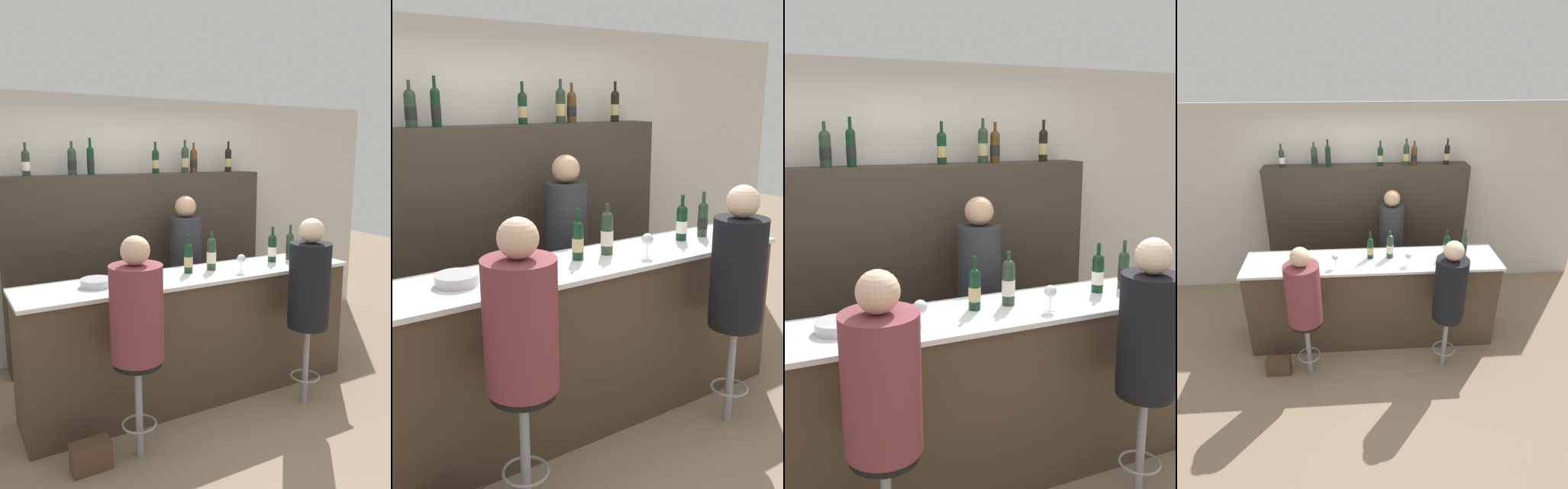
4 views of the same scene
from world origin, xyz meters
The scene contains 22 objects.
ground_plane centered at (0.00, 0.00, 0.00)m, with size 16.00×16.00×0.00m, color #8C755B.
wall_back centered at (0.00, 1.63, 1.30)m, with size 6.40×0.05×2.60m.
bar_counter centered at (0.00, 0.27, 0.54)m, with size 2.86×0.59×1.07m.
back_bar_cabinet centered at (0.00, 1.40, 0.92)m, with size 2.68×0.28×1.84m.
wine_bottle_counter_0 centered at (-0.02, 0.33, 1.20)m, with size 0.07×0.07×0.32m.
wine_bottle_counter_1 centered at (0.20, 0.33, 1.21)m, with size 0.08×0.08×0.33m.
wine_bottle_counter_2 centered at (0.84, 0.33, 1.20)m, with size 0.08×0.08×0.32m.
wine_bottle_counter_3 centered at (1.05, 0.33, 1.20)m, with size 0.07×0.07×0.32m.
wine_bottle_backbar_1 centered at (-0.66, 1.40, 1.97)m, with size 0.08×0.08×0.31m.
wine_bottle_backbar_2 centered at (-0.49, 1.40, 1.98)m, with size 0.07×0.07×0.34m.
wine_bottle_backbar_3 centered at (0.18, 1.40, 1.97)m, with size 0.07×0.07×0.31m.
wine_bottle_backbar_4 centered at (0.51, 1.40, 1.98)m, with size 0.08×0.08×0.34m.
wine_bottle_backbar_5 centered at (0.62, 1.40, 1.97)m, with size 0.08×0.08×0.31m.
wine_bottle_backbar_6 centered at (1.05, 1.40, 1.97)m, with size 0.07×0.07×0.33m.
wine_glass_0 centered at (-0.41, 0.14, 1.19)m, with size 0.08×0.08×0.16m.
wine_glass_1 centered at (0.38, 0.14, 1.18)m, with size 0.07×0.07×0.15m.
metal_bowl centered at (-0.81, 0.29, 1.10)m, with size 0.23×0.23×0.06m.
bar_stool_left centered at (-0.72, -0.28, 0.53)m, with size 0.32×0.32×0.70m.
guest_seated_left centered at (-0.72, -0.28, 1.06)m, with size 0.35×0.35×0.83m.
bar_stool_right centered at (0.75, -0.28, 0.53)m, with size 0.32×0.32×0.70m.
guest_seated_right centered at (0.75, -0.28, 1.07)m, with size 0.33×0.33×0.85m.
bartender centered at (0.29, 0.97, 0.77)m, with size 0.31×0.31×1.64m.
Camera 2 is at (-1.76, -2.39, 2.04)m, focal length 40.00 mm.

